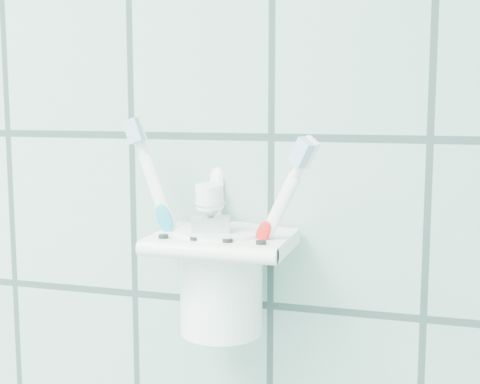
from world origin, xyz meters
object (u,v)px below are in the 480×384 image
object	(u,v)px
toothbrush_blue	(203,200)
toothbrush_pink	(201,216)
toothbrush_orange	(226,212)
toothpaste_tube	(215,244)
cup	(221,276)
holder_bracket	(224,243)

from	to	relation	value
toothbrush_blue	toothbrush_pink	bearing A→B (deg)	-179.34
toothbrush_blue	toothbrush_orange	world-z (taller)	toothbrush_blue
toothbrush_pink	toothpaste_tube	size ratio (longest dim) A/B	1.48
cup	toothbrush_blue	bearing A→B (deg)	-157.06
cup	toothpaste_tube	xyz separation A→B (m)	(-0.00, -0.01, 0.03)
toothbrush_orange	toothbrush_blue	bearing A→B (deg)	-97.85
holder_bracket	toothbrush_pink	size ratio (longest dim) A/B	0.62
holder_bracket	cup	bearing A→B (deg)	132.80
toothbrush_orange	toothpaste_tube	xyz separation A→B (m)	(-0.00, -0.02, -0.02)
cup	toothbrush_orange	world-z (taller)	toothbrush_orange
toothpaste_tube	toothbrush_pink	bearing A→B (deg)	150.95
toothbrush_pink	toothbrush_blue	bearing A→B (deg)	-6.03
cup	toothbrush_blue	xyz separation A→B (m)	(-0.01, -0.01, 0.07)
holder_bracket	toothbrush_orange	bearing A→B (deg)	99.54
cup	toothbrush_pink	distance (m)	0.06
toothbrush_pink	toothbrush_blue	size ratio (longest dim) A/B	0.88
cup	toothbrush_orange	xyz separation A→B (m)	(0.00, 0.01, 0.05)
cup	toothbrush_orange	distance (m)	0.06
toothbrush_orange	toothpaste_tube	bearing A→B (deg)	-68.04
toothbrush_blue	cup	bearing A→B (deg)	26.90
toothbrush_pink	toothpaste_tube	bearing A→B (deg)	-17.69
toothbrush_blue	toothbrush_orange	xyz separation A→B (m)	(0.01, 0.02, -0.01)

